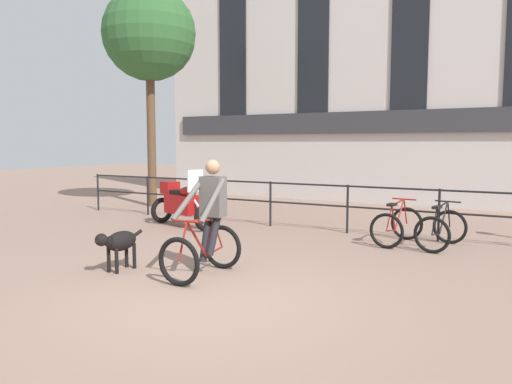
{
  "coord_description": "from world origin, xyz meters",
  "views": [
    {
      "loc": [
        3.49,
        -5.05,
        1.95
      ],
      "look_at": [
        -0.95,
        2.86,
        1.05
      ],
      "focal_mm": 35.0,
      "sensor_mm": 36.0,
      "label": 1
    }
  ],
  "objects_px": {
    "cyclist_with_bike": "(207,224)",
    "parked_motorcycle": "(182,203)",
    "parked_bicycle_mid_left": "(441,229)",
    "dog": "(119,242)",
    "parked_bicycle_near_lamp": "(397,226)"
  },
  "relations": [
    {
      "from": "cyclist_with_bike",
      "to": "parked_motorcycle",
      "type": "bearing_deg",
      "value": 131.54
    },
    {
      "from": "dog",
      "to": "parked_bicycle_near_lamp",
      "type": "xyz_separation_m",
      "value": [
        3.19,
        4.13,
        -0.09
      ]
    },
    {
      "from": "dog",
      "to": "parked_motorcycle",
      "type": "xyz_separation_m",
      "value": [
        -1.66,
        3.71,
        0.11
      ]
    },
    {
      "from": "cyclist_with_bike",
      "to": "dog",
      "type": "xyz_separation_m",
      "value": [
        -1.28,
        -0.49,
        -0.32
      ]
    },
    {
      "from": "parked_bicycle_near_lamp",
      "to": "parked_bicycle_mid_left",
      "type": "bearing_deg",
      "value": -172.59
    },
    {
      "from": "parked_motorcycle",
      "to": "parked_bicycle_mid_left",
      "type": "distance_m",
      "value": 5.67
    },
    {
      "from": "dog",
      "to": "parked_bicycle_mid_left",
      "type": "distance_m",
      "value": 5.75
    },
    {
      "from": "parked_motorcycle",
      "to": "parked_bicycle_mid_left",
      "type": "height_order",
      "value": "parked_motorcycle"
    },
    {
      "from": "cyclist_with_bike",
      "to": "parked_bicycle_near_lamp",
      "type": "height_order",
      "value": "cyclist_with_bike"
    },
    {
      "from": "cyclist_with_bike",
      "to": "parked_motorcycle",
      "type": "xyz_separation_m",
      "value": [
        -2.94,
        3.21,
        -0.2
      ]
    },
    {
      "from": "cyclist_with_bike",
      "to": "dog",
      "type": "height_order",
      "value": "cyclist_with_bike"
    },
    {
      "from": "parked_bicycle_mid_left",
      "to": "cyclist_with_bike",
      "type": "bearing_deg",
      "value": 61.44
    },
    {
      "from": "cyclist_with_bike",
      "to": "parked_bicycle_mid_left",
      "type": "distance_m",
      "value": 4.56
    },
    {
      "from": "cyclist_with_bike",
      "to": "parked_motorcycle",
      "type": "relative_size",
      "value": 0.91
    },
    {
      "from": "dog",
      "to": "parked_bicycle_mid_left",
      "type": "relative_size",
      "value": 0.81
    }
  ]
}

